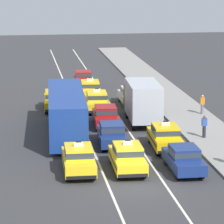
{
  "coord_description": "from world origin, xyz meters",
  "views": [
    {
      "loc": [
        -6.49,
        -34.76,
        12.28
      ],
      "look_at": [
        0.48,
        13.33,
        1.3
      ],
      "focal_mm": 107.24,
      "sensor_mm": 36.0,
      "label": 1
    }
  ],
  "objects_px": {
    "taxi_left_third": "(55,100)",
    "taxi_right_second": "(165,136)",
    "taxi_left_nearest": "(79,159)",
    "pedestrian_by_storefront": "(202,104)",
    "sedan_right_nearest": "(184,158)",
    "taxi_center_nearest": "(128,157)",
    "sedan_center_third": "(106,115)",
    "taxi_center_fifth": "(90,89)",
    "sedan_center_second": "(112,134)",
    "sedan_center_sixth": "(83,78)",
    "box_truck_right_third": "(142,100)",
    "pedestrian_near_crosswalk": "(204,126)",
    "taxi_center_fourth": "(97,101)",
    "bus_left_second": "(66,111)",
    "sedan_right_fourth": "(131,95)"
  },
  "relations": [
    {
      "from": "taxi_center_fifth",
      "to": "sedan_right_nearest",
      "type": "relative_size",
      "value": 1.08
    },
    {
      "from": "sedan_center_second",
      "to": "sedan_center_third",
      "type": "xyz_separation_m",
      "value": [
        0.31,
        5.52,
        0.0
      ]
    },
    {
      "from": "taxi_right_second",
      "to": "sedan_right_nearest",
      "type": "bearing_deg",
      "value": -89.81
    },
    {
      "from": "taxi_left_nearest",
      "to": "box_truck_right_third",
      "type": "relative_size",
      "value": 0.65
    },
    {
      "from": "taxi_left_nearest",
      "to": "taxi_right_second",
      "type": "bearing_deg",
      "value": 34.58
    },
    {
      "from": "taxi_center_nearest",
      "to": "taxi_center_fifth",
      "type": "distance_m",
      "value": 21.81
    },
    {
      "from": "bus_left_second",
      "to": "taxi_center_fourth",
      "type": "xyz_separation_m",
      "value": [
        3.15,
        7.9,
        -0.94
      ]
    },
    {
      "from": "box_truck_right_third",
      "to": "pedestrian_near_crosswalk",
      "type": "distance_m",
      "value": 6.67
    },
    {
      "from": "taxi_left_nearest",
      "to": "bus_left_second",
      "type": "bearing_deg",
      "value": 90.31
    },
    {
      "from": "sedan_right_fourth",
      "to": "taxi_left_third",
      "type": "bearing_deg",
      "value": -170.39
    },
    {
      "from": "sedan_center_second",
      "to": "taxi_right_second",
      "type": "height_order",
      "value": "taxi_right_second"
    },
    {
      "from": "taxi_center_nearest",
      "to": "taxi_left_third",
      "type": "bearing_deg",
      "value": 100.54
    },
    {
      "from": "bus_left_second",
      "to": "sedan_right_fourth",
      "type": "distance_m",
      "value": 11.88
    },
    {
      "from": "box_truck_right_third",
      "to": "pedestrian_by_storefront",
      "type": "xyz_separation_m",
      "value": [
        5.29,
        1.57,
        -0.83
      ]
    },
    {
      "from": "taxi_center_fourth",
      "to": "pedestrian_near_crosswalk",
      "type": "distance_m",
      "value": 12.02
    },
    {
      "from": "sedan_center_second",
      "to": "taxi_right_second",
      "type": "bearing_deg",
      "value": -21.62
    },
    {
      "from": "box_truck_right_third",
      "to": "taxi_center_fifth",
      "type": "bearing_deg",
      "value": 106.92
    },
    {
      "from": "sedan_center_third",
      "to": "taxi_right_second",
      "type": "relative_size",
      "value": 0.95
    },
    {
      "from": "taxi_left_third",
      "to": "sedan_right_nearest",
      "type": "distance_m",
      "value": 19.3
    },
    {
      "from": "taxi_left_nearest",
      "to": "sedan_center_sixth",
      "type": "height_order",
      "value": "taxi_left_nearest"
    },
    {
      "from": "pedestrian_by_storefront",
      "to": "taxi_center_nearest",
      "type": "bearing_deg",
      "value": -121.78
    },
    {
      "from": "taxi_left_nearest",
      "to": "pedestrian_by_storefront",
      "type": "xyz_separation_m",
      "value": [
        11.38,
        13.56,
        0.07
      ]
    },
    {
      "from": "taxi_center_fourth",
      "to": "taxi_center_nearest",
      "type": "bearing_deg",
      "value": -90.6
    },
    {
      "from": "bus_left_second",
      "to": "sedan_center_second",
      "type": "height_order",
      "value": "bus_left_second"
    },
    {
      "from": "bus_left_second",
      "to": "taxi_center_fourth",
      "type": "relative_size",
      "value": 2.43
    },
    {
      "from": "sedan_center_sixth",
      "to": "sedan_center_second",
      "type": "bearing_deg",
      "value": -90.8
    },
    {
      "from": "taxi_left_nearest",
      "to": "taxi_center_nearest",
      "type": "bearing_deg",
      "value": -1.51
    },
    {
      "from": "taxi_left_nearest",
      "to": "taxi_center_fifth",
      "type": "distance_m",
      "value": 21.95
    },
    {
      "from": "bus_left_second",
      "to": "taxi_right_second",
      "type": "distance_m",
      "value": 7.66
    },
    {
      "from": "box_truck_right_third",
      "to": "sedan_right_fourth",
      "type": "bearing_deg",
      "value": 87.76
    },
    {
      "from": "taxi_center_nearest",
      "to": "sedan_center_third",
      "type": "bearing_deg",
      "value": 89.0
    },
    {
      "from": "taxi_center_fifth",
      "to": "bus_left_second",
      "type": "bearing_deg",
      "value": -103.61
    },
    {
      "from": "taxi_left_nearest",
      "to": "pedestrian_near_crosswalk",
      "type": "bearing_deg",
      "value": 33.66
    },
    {
      "from": "taxi_center_fourth",
      "to": "sedan_center_sixth",
      "type": "xyz_separation_m",
      "value": [
        0.02,
        11.35,
        -0.03
      ]
    },
    {
      "from": "bus_left_second",
      "to": "pedestrian_near_crosswalk",
      "type": "distance_m",
      "value": 9.83
    },
    {
      "from": "sedan_center_third",
      "to": "sedan_right_nearest",
      "type": "bearing_deg",
      "value": -75.37
    },
    {
      "from": "taxi_left_nearest",
      "to": "sedan_center_second",
      "type": "distance_m",
      "value": 6.28
    },
    {
      "from": "taxi_left_third",
      "to": "taxi_right_second",
      "type": "xyz_separation_m",
      "value": [
        6.53,
        -13.16,
        0.0
      ]
    },
    {
      "from": "sedan_center_second",
      "to": "pedestrian_near_crosswalk",
      "type": "xyz_separation_m",
      "value": [
        6.66,
        0.69,
        0.11
      ]
    },
    {
      "from": "taxi_center_fifth",
      "to": "pedestrian_by_storefront",
      "type": "xyz_separation_m",
      "value": [
        8.25,
        -8.17,
        0.07
      ]
    },
    {
      "from": "taxi_center_nearest",
      "to": "taxi_center_fifth",
      "type": "xyz_separation_m",
      "value": [
        0.2,
        21.81,
        0.0
      ]
    },
    {
      "from": "pedestrian_by_storefront",
      "to": "sedan_right_fourth",
      "type": "bearing_deg",
      "value": 135.16
    },
    {
      "from": "taxi_left_third",
      "to": "sedan_right_nearest",
      "type": "height_order",
      "value": "taxi_left_third"
    },
    {
      "from": "taxi_center_fifth",
      "to": "box_truck_right_third",
      "type": "height_order",
      "value": "box_truck_right_third"
    },
    {
      "from": "sedan_center_second",
      "to": "sedan_center_sixth",
      "type": "height_order",
      "value": "same"
    },
    {
      "from": "sedan_center_third",
      "to": "taxi_right_second",
      "type": "xyz_separation_m",
      "value": [
        3.08,
        -6.86,
        0.03
      ]
    },
    {
      "from": "sedan_right_fourth",
      "to": "taxi_center_nearest",
      "type": "bearing_deg",
      "value": -100.39
    },
    {
      "from": "sedan_center_third",
      "to": "box_truck_right_third",
      "type": "xyz_separation_m",
      "value": [
        2.97,
        0.85,
        0.93
      ]
    },
    {
      "from": "sedan_center_second",
      "to": "taxi_center_fourth",
      "type": "relative_size",
      "value": 0.95
    },
    {
      "from": "taxi_left_nearest",
      "to": "pedestrian_near_crosswalk",
      "type": "relative_size",
      "value": 2.88
    }
  ]
}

